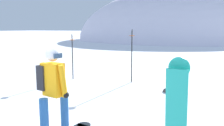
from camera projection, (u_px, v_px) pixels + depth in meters
ridge_peak_main at (173, 40)px, 40.48m from camera, size 33.27×29.94×16.99m
snowboarder_main at (53, 91)px, 4.14m from camera, size 0.65×1.83×1.71m
spare_snowboard at (176, 118)px, 3.11m from camera, size 0.28×0.16×1.66m
piste_marker_near at (72, 53)px, 9.24m from camera, size 0.20×0.20×1.83m
piste_marker_far at (132, 52)px, 8.65m from camera, size 0.20×0.20×2.01m
rock_dark at (169, 92)px, 7.47m from camera, size 0.40×0.34×0.28m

